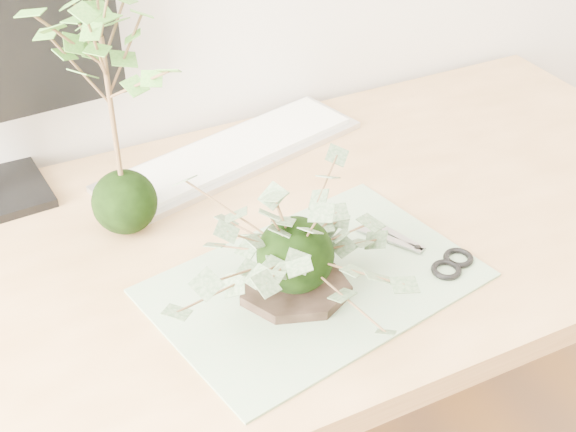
% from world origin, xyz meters
% --- Properties ---
extents(desk, '(1.60, 0.70, 0.74)m').
position_xyz_m(desk, '(-0.02, 1.23, 0.65)').
color(desk, tan).
rests_on(desk, ground_plane).
extents(cutting_mat, '(0.48, 0.37, 0.00)m').
position_xyz_m(cutting_mat, '(0.02, 1.10, 0.74)').
color(cutting_mat, gray).
rests_on(cutting_mat, desk).
extents(stone_dish, '(0.20, 0.20, 0.01)m').
position_xyz_m(stone_dish, '(-0.01, 1.09, 0.75)').
color(stone_dish, black).
rests_on(stone_dish, cutting_mat).
extents(ivy_kokedama, '(0.36, 0.36, 0.21)m').
position_xyz_m(ivy_kokedama, '(-0.01, 1.09, 0.86)').
color(ivy_kokedama, black).
rests_on(ivy_kokedama, stone_dish).
extents(maple_kokedama, '(0.23, 0.23, 0.41)m').
position_xyz_m(maple_kokedama, '(-0.17, 1.35, 1.02)').
color(maple_kokedama, black).
rests_on(maple_kokedama, desk).
extents(keyboard, '(0.51, 0.26, 0.02)m').
position_xyz_m(keyboard, '(0.06, 1.46, 0.75)').
color(keyboard, '#BEBEBF').
rests_on(keyboard, desk).
extents(scissors, '(0.09, 0.18, 0.01)m').
position_xyz_m(scissors, '(0.19, 1.06, 0.75)').
color(scissors, gray).
rests_on(scissors, cutting_mat).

